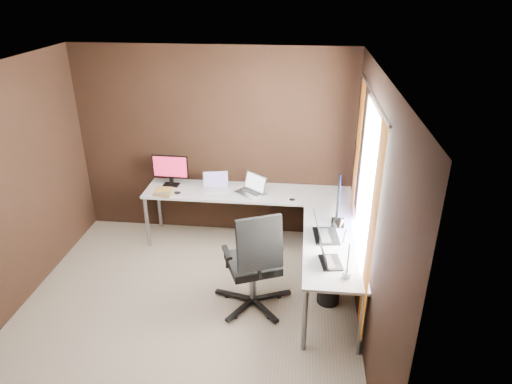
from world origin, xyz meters
TOP-DOWN VIEW (x-y plane):
  - room at (0.34, 0.07)m, footprint 3.60×3.60m
  - desk at (0.84, 1.04)m, footprint 2.65×2.25m
  - drawer_pedestal at (1.43, 1.15)m, footprint 0.42×0.50m
  - monitor_left at (-0.55, 1.60)m, footprint 0.47×0.14m
  - monitor_right at (1.56, 0.79)m, footprint 0.16×0.59m
  - laptop_white at (0.06, 1.53)m, footprint 0.36×0.29m
  - laptop_silver at (0.53, 1.47)m, footprint 0.43×0.42m
  - laptop_black_big at (1.40, 0.48)m, footprint 0.30×0.39m
  - laptop_black_small at (1.44, -0.02)m, footprint 0.24×0.31m
  - book_stack at (-0.57, 1.30)m, footprint 0.26×0.23m
  - mouse_left at (-0.40, 1.33)m, footprint 0.10×0.08m
  - mouse_corner at (1.05, 1.30)m, footprint 0.08×0.06m
  - desk_lamp at (1.54, -0.17)m, footprint 0.18×0.21m
  - office_chair at (0.70, 0.18)m, footprint 0.66×0.70m
  - wastebasket at (1.50, 0.33)m, footprint 0.25×0.25m

SIDE VIEW (x-z plane):
  - wastebasket at x=1.50m, z-range 0.00..0.28m
  - drawer_pedestal at x=1.43m, z-range 0.00..0.60m
  - office_chair at x=0.70m, z-range -0.24..0.93m
  - desk at x=0.84m, z-range 0.31..1.04m
  - mouse_corner at x=1.05m, z-range 0.73..0.76m
  - mouse_left at x=-0.40m, z-range 0.73..0.76m
  - book_stack at x=-0.57m, z-range 0.73..0.80m
  - laptop_black_small at x=1.44m, z-range 0.68..0.87m
  - laptop_white at x=0.06m, z-range 0.67..0.88m
  - laptop_silver at x=0.53m, z-range 0.66..0.90m
  - laptop_black_big at x=1.40m, z-range 0.66..0.90m
  - monitor_left at x=-0.55m, z-range 0.76..1.17m
  - monitor_right at x=1.56m, z-range 0.76..1.24m
  - desk_lamp at x=1.54m, z-range 0.80..1.35m
  - room at x=0.34m, z-range 0.03..2.53m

